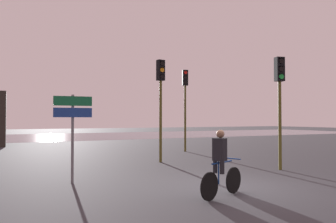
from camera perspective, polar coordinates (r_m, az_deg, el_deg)
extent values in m
plane|color=#333338|center=(9.45, 10.92, -12.76)|extent=(120.00, 120.00, 0.00)
cube|color=slate|center=(37.11, -17.44, -4.18)|extent=(80.00, 16.00, 0.01)
cylinder|color=#4C4719|center=(19.05, 3.01, -1.21)|extent=(0.12, 0.12, 3.84)
cube|color=black|center=(19.21, 3.00, 5.89)|extent=(0.38, 0.33, 0.90)
cylinder|color=red|center=(19.12, 3.08, 6.80)|extent=(0.19, 0.09, 0.19)
cube|color=black|center=(19.11, 3.09, 7.14)|extent=(0.22, 0.17, 0.02)
cylinder|color=black|center=(19.08, 3.08, 5.94)|extent=(0.19, 0.09, 0.19)
cube|color=black|center=(19.07, 3.09, 6.27)|extent=(0.22, 0.17, 0.02)
cylinder|color=black|center=(19.04, 3.08, 5.07)|extent=(0.19, 0.09, 0.19)
cube|color=black|center=(19.04, 3.09, 5.41)|extent=(0.22, 0.17, 0.02)
cylinder|color=#4C4719|center=(14.29, -1.30, -1.71)|extent=(0.12, 0.12, 3.57)
cube|color=black|center=(14.45, -1.29, 7.19)|extent=(0.35, 0.27, 0.90)
cylinder|color=black|center=(14.39, -1.01, 8.40)|extent=(0.19, 0.05, 0.19)
cube|color=black|center=(14.39, -0.97, 8.85)|extent=(0.20, 0.14, 0.02)
cylinder|color=orange|center=(14.34, -1.01, 7.26)|extent=(0.19, 0.05, 0.19)
cube|color=black|center=(14.34, -0.97, 7.71)|extent=(0.20, 0.14, 0.02)
cylinder|color=black|center=(14.30, -1.01, 6.11)|extent=(0.19, 0.05, 0.19)
cube|color=black|center=(14.30, -0.97, 6.56)|extent=(0.20, 0.14, 0.02)
cylinder|color=#4C4719|center=(12.86, 18.91, -2.30)|extent=(0.12, 0.12, 3.29)
cube|color=black|center=(12.99, 18.83, 6.98)|extent=(0.36, 0.30, 0.90)
cylinder|color=black|center=(12.92, 19.15, 8.33)|extent=(0.19, 0.07, 0.19)
cube|color=black|center=(12.92, 19.20, 8.82)|extent=(0.21, 0.16, 0.02)
cylinder|color=black|center=(12.88, 19.16, 7.06)|extent=(0.19, 0.07, 0.19)
cube|color=black|center=(12.88, 19.21, 7.55)|extent=(0.21, 0.16, 0.02)
cylinder|color=green|center=(12.84, 19.17, 5.77)|extent=(0.19, 0.07, 0.19)
cube|color=black|center=(12.83, 19.22, 6.27)|extent=(0.21, 0.16, 0.02)
cylinder|color=slate|center=(10.07, -16.29, -4.56)|extent=(0.08, 0.08, 2.60)
cube|color=#116038|center=(10.01, -16.22, 1.77)|extent=(1.10, 0.10, 0.28)
cube|color=navy|center=(10.00, -16.23, -0.17)|extent=(1.10, 0.10, 0.28)
cylinder|color=black|center=(8.62, 11.34, -11.64)|extent=(0.63, 0.28, 0.66)
cylinder|color=black|center=(7.75, 7.24, -12.82)|extent=(0.63, 0.28, 0.66)
cylinder|color=navy|center=(8.10, 9.39, -8.74)|extent=(0.80, 0.35, 0.04)
cylinder|color=navy|center=(8.01, 8.80, -10.45)|extent=(0.04, 0.04, 0.55)
cylinder|color=navy|center=(8.50, 11.15, -8.04)|extent=(0.20, 0.44, 0.03)
cylinder|color=black|center=(7.92, 9.40, -8.54)|extent=(0.11, 0.11, 0.60)
cylinder|color=black|center=(8.03, 8.19, -8.45)|extent=(0.11, 0.11, 0.60)
cube|color=black|center=(7.98, 8.98, -6.54)|extent=(0.30, 0.35, 0.54)
sphere|color=#846047|center=(7.98, 9.09, -3.87)|extent=(0.20, 0.20, 0.20)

